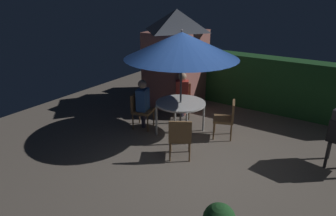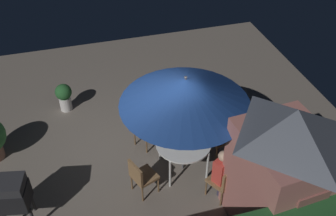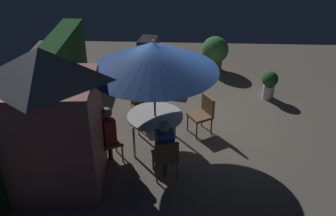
{
  "view_description": "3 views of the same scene",
  "coord_description": "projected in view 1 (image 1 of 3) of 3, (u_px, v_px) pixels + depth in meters",
  "views": [
    {
      "loc": [
        2.63,
        -5.1,
        3.31
      ],
      "look_at": [
        -0.78,
        0.03,
        0.91
      ],
      "focal_mm": 32.59,
      "sensor_mm": 36.0,
      "label": 1
    },
    {
      "loc": [
        1.08,
        6.4,
        6.57
      ],
      "look_at": [
        -0.74,
        0.06,
        1.26
      ],
      "focal_mm": 41.66,
      "sensor_mm": 36.0,
      "label": 2
    },
    {
      "loc": [
        -7.84,
        0.15,
        5.1
      ],
      "look_at": [
        -0.81,
        0.46,
        0.94
      ],
      "focal_mm": 41.27,
      "sensor_mm": 36.0,
      "label": 3
    }
  ],
  "objects": [
    {
      "name": "chair_toward_hedge",
      "position": [
        180.0,
        136.0,
        6.21
      ],
      "size": [
        0.63,
        0.64,
        0.9
      ],
      "color": "olive",
      "rests_on": "ground"
    },
    {
      "name": "chair_toward_house",
      "position": [
        227.0,
        117.0,
        7.14
      ],
      "size": [
        0.6,
        0.6,
        0.9
      ],
      "color": "olive",
      "rests_on": "ground"
    },
    {
      "name": "chair_near_shed",
      "position": [
        182.0,
        98.0,
        8.41
      ],
      "size": [
        0.63,
        0.63,
        0.9
      ],
      "color": "olive",
      "rests_on": "ground"
    },
    {
      "name": "person_in_red",
      "position": [
        182.0,
        90.0,
        8.23
      ],
      "size": [
        0.41,
        0.38,
        1.26
      ],
      "color": "#CC3D33",
      "rests_on": "ground"
    },
    {
      "name": "garden_shed",
      "position": [
        176.0,
        57.0,
        9.03
      ],
      "size": [
        1.64,
        1.85,
        2.8
      ],
      "color": "#B26B60",
      "rests_on": "ground"
    },
    {
      "name": "chair_far_side",
      "position": [
        140.0,
        108.0,
        7.67
      ],
      "size": [
        0.57,
        0.56,
        0.9
      ],
      "color": "olive",
      "rests_on": "ground"
    },
    {
      "name": "patio_table",
      "position": [
        181.0,
        105.0,
        7.27
      ],
      "size": [
        1.19,
        1.19,
        0.8
      ],
      "color": "white",
      "rests_on": "ground"
    },
    {
      "name": "patio_umbrella",
      "position": [
        182.0,
        45.0,
        6.76
      ],
      "size": [
        2.6,
        2.6,
        2.5
      ],
      "color": "#4C4C51",
      "rests_on": "ground"
    },
    {
      "name": "ground_plane",
      "position": [
        198.0,
        155.0,
        6.51
      ],
      "size": [
        11.0,
        11.0,
        0.0
      ],
      "primitive_type": "plane",
      "color": "#6B6056"
    },
    {
      "name": "person_in_blue",
      "position": [
        143.0,
        99.0,
        7.55
      ],
      "size": [
        0.32,
        0.39,
        1.26
      ],
      "color": "#3866B2",
      "rests_on": "ground"
    },
    {
      "name": "hedge_backdrop",
      "position": [
        255.0,
        82.0,
        8.95
      ],
      "size": [
        6.64,
        0.58,
        1.54
      ],
      "color": "#1E4C23",
      "rests_on": "ground"
    }
  ]
}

